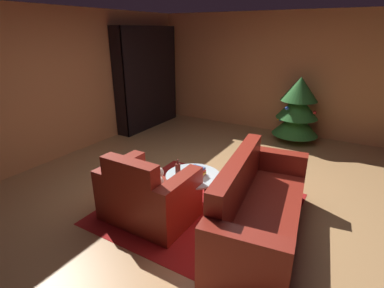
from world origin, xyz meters
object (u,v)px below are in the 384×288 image
object	(u,v)px
armchair_red	(147,196)
book_stack_on_table	(197,171)
bookshelf_unit	(151,80)
coffee_table	(193,178)
decorated_tree	(297,109)
bottle_on_table	(178,169)
couch_red	(258,211)

from	to	relation	value
armchair_red	book_stack_on_table	bearing A→B (deg)	56.38
bookshelf_unit	coffee_table	distance (m)	3.81
bookshelf_unit	armchair_red	bearing A→B (deg)	-53.08
book_stack_on_table	decorated_tree	xyz separation A→B (m)	(0.53, 3.13, 0.19)
armchair_red	coffee_table	bearing A→B (deg)	58.70
coffee_table	decorated_tree	world-z (taller)	decorated_tree
bookshelf_unit	bottle_on_table	distance (m)	3.77
armchair_red	book_stack_on_table	size ratio (longest dim) A/B	5.15
armchair_red	book_stack_on_table	xyz separation A→B (m)	(0.37, 0.56, 0.19)
decorated_tree	book_stack_on_table	bearing A→B (deg)	-99.62
bottle_on_table	decorated_tree	size ratio (longest dim) A/B	0.17
couch_red	decorated_tree	world-z (taller)	decorated_tree
bookshelf_unit	bottle_on_table	size ratio (longest dim) A/B	10.03
bookshelf_unit	coffee_table	bearing A→B (deg)	-44.18
bookshelf_unit	armchair_red	world-z (taller)	bookshelf_unit
decorated_tree	coffee_table	bearing A→B (deg)	-100.37
coffee_table	book_stack_on_table	world-z (taller)	book_stack_on_table
armchair_red	coffee_table	distance (m)	0.63
bottle_on_table	decorated_tree	distance (m)	3.36
bookshelf_unit	armchair_red	size ratio (longest dim) A/B	2.13
armchair_red	coffee_table	size ratio (longest dim) A/B	1.51
book_stack_on_table	bottle_on_table	distance (m)	0.25
bottle_on_table	bookshelf_unit	bearing A→B (deg)	132.88
bookshelf_unit	armchair_red	distance (m)	4.01
coffee_table	bottle_on_table	bearing A→B (deg)	-142.41
armchair_red	couch_red	xyz separation A→B (m)	(1.24, 0.38, 0.00)
armchair_red	bottle_on_table	world-z (taller)	armchair_red
couch_red	armchair_red	bearing A→B (deg)	-163.08
armchair_red	bottle_on_table	distance (m)	0.50
armchair_red	couch_red	bearing A→B (deg)	16.92
book_stack_on_table	bottle_on_table	xyz separation A→B (m)	(-0.20, -0.14, 0.04)
bookshelf_unit	couch_red	size ratio (longest dim) A/B	1.07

